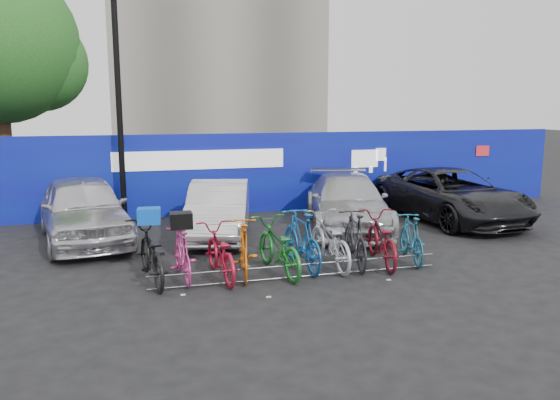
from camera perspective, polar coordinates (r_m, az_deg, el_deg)
name	(u,v)px	position (r m, az deg, el deg)	size (l,w,h in m)	color
ground	(290,270)	(10.94, 1.09, -7.31)	(100.00, 100.00, 0.00)	black
hoarding	(234,173)	(16.42, -4.82, 2.78)	(22.00, 0.18, 2.40)	#0B239A
tree	(4,48)	(20.51, -26.87, 14.02)	(5.40, 5.20, 7.80)	#382314
lamppost	(119,103)	(15.42, -16.48, 9.66)	(0.25, 0.50, 6.11)	black
bike_rack	(299,271)	(10.34, 2.04, -7.40)	(5.60, 0.03, 0.30)	#595B60
car_0	(84,209)	(13.82, -19.85, -0.89)	(1.86, 4.62, 1.57)	silver
car_1	(219,210)	(13.61, -6.41, -1.00)	(1.42, 4.08, 1.34)	silver
car_2	(347,202)	(14.51, 7.04, -0.23)	(1.95, 4.80, 1.39)	#B4B5B9
car_3	(450,195)	(16.13, 17.37, 0.52)	(2.41, 5.22, 1.45)	black
bike_0	(151,253)	(10.38, -13.37, -5.39)	(0.73, 2.09, 1.10)	black
bike_1	(182,254)	(10.38, -10.18, -5.57)	(0.47, 1.65, 0.99)	#D83B8F
bike_2	(220,252)	(10.36, -6.31, -5.47)	(0.67, 1.91, 1.00)	#AD132D
bike_3	(244,248)	(10.45, -3.78, -5.05)	(0.51, 1.81, 1.09)	#D06715
bike_4	(278,247)	(10.59, -0.22, -4.91)	(0.70, 2.01, 1.06)	#197726
bike_5	(302,240)	(10.90, 2.29, -4.15)	(0.55, 1.96, 1.18)	#14529D
bike_6	(329,240)	(11.08, 5.17, -4.22)	(0.72, 2.05, 1.08)	#B1B3B9
bike_7	(355,239)	(11.17, 7.85, -4.03)	(0.53, 1.88, 1.13)	black
bike_8	(381,239)	(11.37, 10.51, -4.03)	(0.70, 2.02, 1.06)	maroon
bike_9	(411,238)	(11.70, 13.56, -3.91)	(0.47, 1.66, 1.00)	#1A5A7A
cargo_crate	(149,216)	(10.22, -13.53, -1.63)	(0.41, 0.31, 0.29)	blue
cargo_topcase	(181,220)	(10.23, -10.29, -2.10)	(0.40, 0.36, 0.29)	black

